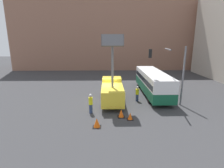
# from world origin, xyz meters

# --- Properties ---
(ground_plane) EXTENTS (120.00, 120.00, 0.00)m
(ground_plane) POSITION_xyz_m (0.00, 0.00, 0.00)
(ground_plane) COLOR #38383A
(building_backdrop_far) EXTENTS (44.00, 10.00, 19.32)m
(building_backdrop_far) POSITION_xyz_m (0.00, 26.40, 9.66)
(building_backdrop_far) COLOR #936651
(building_backdrop_far) RESTS_ON ground_plane
(utility_truck) EXTENTS (2.28, 6.27, 7.37)m
(utility_truck) POSITION_xyz_m (0.63, -0.35, 1.48)
(utility_truck) COLOR yellow
(utility_truck) RESTS_ON ground_plane
(city_bus) EXTENTS (2.56, 10.61, 2.93)m
(city_bus) POSITION_xyz_m (5.90, 2.60, 1.73)
(city_bus) COLOR #145638
(city_bus) RESTS_ON ground_plane
(traffic_light_pole) EXTENTS (3.70, 3.45, 6.24)m
(traffic_light_pole) POSITION_xyz_m (6.77, -1.25, 4.22)
(traffic_light_pole) COLOR slate
(traffic_light_pole) RESTS_ON ground_plane
(road_worker_near_truck) EXTENTS (0.38, 0.38, 1.92)m
(road_worker_near_truck) POSITION_xyz_m (-1.49, -3.38, 0.97)
(road_worker_near_truck) COLOR navy
(road_worker_near_truck) RESTS_ON ground_plane
(road_worker_directing) EXTENTS (0.38, 0.38, 1.76)m
(road_worker_directing) POSITION_xyz_m (3.50, -0.05, 0.87)
(road_worker_directing) COLOR navy
(road_worker_directing) RESTS_ON ground_plane
(traffic_cone_near_truck) EXTENTS (0.64, 0.64, 0.73)m
(traffic_cone_near_truck) POSITION_xyz_m (1.35, -4.37, 0.35)
(traffic_cone_near_truck) COLOR black
(traffic_cone_near_truck) RESTS_ON ground_plane
(traffic_cone_mid_road) EXTENTS (0.55, 0.55, 0.63)m
(traffic_cone_mid_road) POSITION_xyz_m (2.11, -4.90, 0.29)
(traffic_cone_mid_road) COLOR black
(traffic_cone_mid_road) RESTS_ON ground_plane
(traffic_cone_far_side) EXTENTS (0.68, 0.68, 0.78)m
(traffic_cone_far_side) POSITION_xyz_m (-0.75, -6.25, 0.37)
(traffic_cone_far_side) COLOR black
(traffic_cone_far_side) RESTS_ON ground_plane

